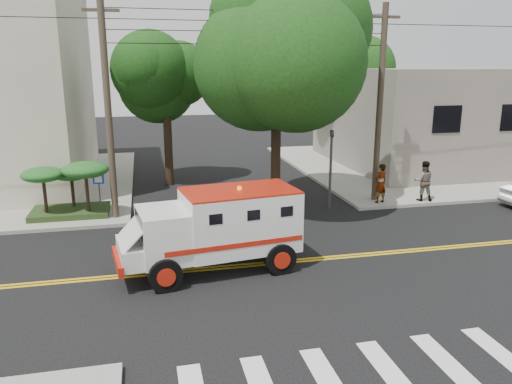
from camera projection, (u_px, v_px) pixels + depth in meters
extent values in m
plane|color=black|center=(282.00, 262.00, 16.62)|extent=(100.00, 100.00, 0.00)
cube|color=gray|center=(426.00, 165.00, 32.24)|extent=(17.00, 17.00, 0.15)
cube|color=slate|center=(447.00, 116.00, 32.27)|extent=(14.00, 12.00, 6.00)
cylinder|color=#382D23|center=(108.00, 113.00, 19.96)|extent=(0.28, 0.28, 9.00)
cylinder|color=#382D23|center=(380.00, 107.00, 22.70)|extent=(0.28, 0.28, 9.00)
cylinder|color=black|center=(276.00, 131.00, 22.20)|extent=(0.44, 0.44, 7.00)
sphere|color=#0F3910|center=(277.00, 50.00, 21.33)|extent=(5.32, 5.32, 5.32)
sphere|color=#0F3910|center=(308.00, 35.00, 20.71)|extent=(4.56, 4.56, 4.56)
cylinder|color=black|center=(168.00, 134.00, 26.61)|extent=(0.44, 0.44, 5.60)
sphere|color=#0F3910|center=(165.00, 80.00, 25.91)|extent=(3.92, 3.92, 3.92)
sphere|color=#0F3910|center=(182.00, 72.00, 25.45)|extent=(3.36, 3.36, 3.36)
cylinder|color=black|center=(341.00, 118.00, 32.81)|extent=(0.44, 0.44, 5.95)
sphere|color=#0F3910|center=(343.00, 71.00, 32.06)|extent=(4.20, 4.20, 4.20)
sphere|color=#0F3910|center=(360.00, 64.00, 31.58)|extent=(3.60, 3.60, 3.60)
cylinder|color=#3F3F42|center=(330.00, 170.00, 22.27)|extent=(0.12, 0.12, 3.60)
imported|color=#3F3F42|center=(332.00, 140.00, 21.94)|extent=(0.15, 0.18, 0.90)
cylinder|color=#3F3F42|center=(100.00, 197.00, 20.89)|extent=(0.06, 0.06, 2.00)
cube|color=#0C33A5|center=(98.00, 179.00, 20.64)|extent=(0.45, 0.03, 0.45)
cube|color=#1E3314|center=(71.00, 212.00, 21.36)|extent=(3.20, 2.00, 0.24)
cylinder|color=black|center=(45.00, 195.00, 20.67)|extent=(0.14, 0.14, 1.52)
ellipsoid|color=#164919|center=(43.00, 175.00, 20.45)|extent=(1.73, 1.73, 0.60)
cylinder|color=black|center=(73.00, 191.00, 21.56)|extent=(0.14, 0.14, 1.36)
ellipsoid|color=#164919|center=(71.00, 174.00, 21.37)|extent=(1.55, 1.55, 0.54)
cylinder|color=black|center=(87.00, 192.00, 20.82)|extent=(0.14, 0.14, 1.68)
ellipsoid|color=#164919|center=(85.00, 170.00, 20.59)|extent=(1.91, 1.91, 0.66)
cube|color=silver|center=(240.00, 220.00, 15.91)|extent=(3.77, 2.54, 1.90)
cube|color=silver|center=(164.00, 234.00, 15.12)|extent=(1.70, 2.17, 1.54)
cube|color=black|center=(139.00, 224.00, 14.78)|extent=(0.26, 1.53, 0.63)
cube|color=silver|center=(133.00, 252.00, 14.91)|extent=(1.05, 1.90, 0.63)
cube|color=#AC1C0D|center=(118.00, 261.00, 14.82)|extent=(0.43, 1.95, 0.32)
cube|color=#AC1C0D|center=(239.00, 190.00, 15.67)|extent=(3.77, 2.54, 0.05)
cylinder|color=black|center=(165.00, 276.00, 14.37)|extent=(1.02, 0.42, 0.99)
cylinder|color=black|center=(154.00, 252.00, 16.20)|extent=(1.02, 0.42, 0.99)
cylinder|color=black|center=(280.00, 259.00, 15.60)|extent=(1.02, 0.42, 0.99)
cylinder|color=black|center=(257.00, 238.00, 17.44)|extent=(1.02, 0.42, 0.99)
imported|color=gray|center=(381.00, 183.00, 22.99)|extent=(0.77, 0.62, 1.83)
imported|color=gray|center=(423.00, 181.00, 23.34)|extent=(1.10, 0.97, 1.89)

